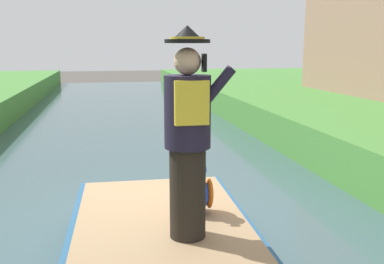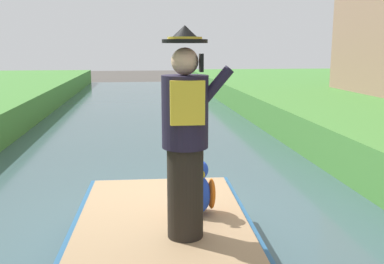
{
  "view_description": "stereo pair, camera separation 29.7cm",
  "coord_description": "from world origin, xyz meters",
  "views": [
    {
      "loc": [
        -0.48,
        -5.15,
        2.38
      ],
      "look_at": [
        0.3,
        -1.28,
        1.61
      ],
      "focal_mm": 40.69,
      "sensor_mm": 36.0,
      "label": 1
    },
    {
      "loc": [
        -0.18,
        -5.19,
        2.38
      ],
      "look_at": [
        0.3,
        -1.28,
        1.61
      ],
      "focal_mm": 40.69,
      "sensor_mm": 36.0,
      "label": 2
    }
  ],
  "objects": [
    {
      "name": "parrot_plush",
      "position": [
        0.39,
        -1.02,
        0.95
      ],
      "size": [
        0.36,
        0.34,
        0.57
      ],
      "color": "blue",
      "rests_on": "boat"
    },
    {
      "name": "canal_water",
      "position": [
        0.0,
        0.0,
        0.05
      ],
      "size": [
        6.49,
        48.0,
        0.1
      ],
      "primitive_type": "cube",
      "color": "#3D565B",
      "rests_on": "ground"
    },
    {
      "name": "person_pirate",
      "position": [
        0.21,
        -1.55,
        1.64
      ],
      "size": [
        0.61,
        0.42,
        1.85
      ],
      "rotation": [
        0.0,
        0.0,
        0.12
      ],
      "color": "black",
      "rests_on": "boat"
    },
    {
      "name": "ground_plane",
      "position": [
        0.0,
        0.0,
        0.0
      ],
      "size": [
        80.0,
        80.0,
        0.0
      ],
      "primitive_type": "plane",
      "color": "#4C4742"
    }
  ]
}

